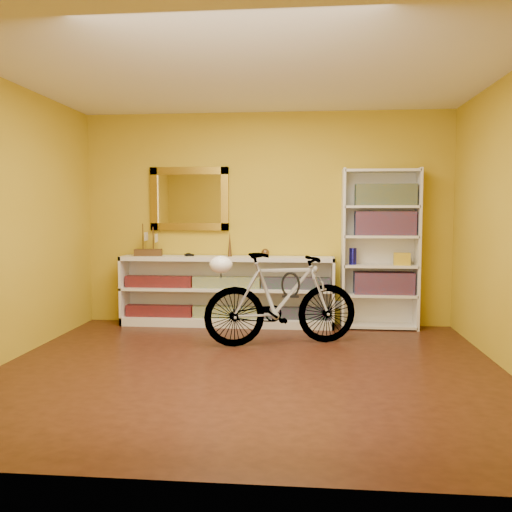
# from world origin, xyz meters

# --- Properties ---
(floor) EXTENTS (4.50, 4.00, 0.01)m
(floor) POSITION_xyz_m (0.00, 0.00, -0.01)
(floor) COLOR black
(floor) RESTS_ON ground
(ceiling) EXTENTS (4.50, 4.00, 0.01)m
(ceiling) POSITION_xyz_m (0.00, 0.00, 2.60)
(ceiling) COLOR silver
(ceiling) RESTS_ON ground
(back_wall) EXTENTS (4.50, 0.01, 2.60)m
(back_wall) POSITION_xyz_m (0.00, 2.00, 1.30)
(back_wall) COLOR #B6961B
(back_wall) RESTS_ON ground
(left_wall) EXTENTS (0.01, 4.00, 2.60)m
(left_wall) POSITION_xyz_m (-2.25, 0.00, 1.30)
(left_wall) COLOR #B6961B
(left_wall) RESTS_ON ground
(gilt_mirror) EXTENTS (0.98, 0.06, 0.78)m
(gilt_mirror) POSITION_xyz_m (-0.95, 1.97, 1.55)
(gilt_mirror) COLOR olive
(gilt_mirror) RESTS_ON back_wall
(wall_socket) EXTENTS (0.09, 0.02, 0.09)m
(wall_socket) POSITION_xyz_m (0.90, 1.99, 0.25)
(wall_socket) COLOR silver
(wall_socket) RESTS_ON back_wall
(console_unit) EXTENTS (2.60, 0.35, 0.85)m
(console_unit) POSITION_xyz_m (-0.46, 1.81, 0.42)
(console_unit) COLOR silver
(console_unit) RESTS_ON floor
(cd_row_lower) EXTENTS (2.50, 0.13, 0.14)m
(cd_row_lower) POSITION_xyz_m (-0.46, 1.79, 0.17)
(cd_row_lower) COLOR black
(cd_row_lower) RESTS_ON console_unit
(cd_row_upper) EXTENTS (2.50, 0.13, 0.14)m
(cd_row_upper) POSITION_xyz_m (-0.46, 1.79, 0.54)
(cd_row_upper) COLOR navy
(cd_row_upper) RESTS_ON console_unit
(model_ship) EXTENTS (0.35, 0.16, 0.40)m
(model_ship) POSITION_xyz_m (-1.44, 1.81, 1.05)
(model_ship) COLOR #3C2510
(model_ship) RESTS_ON console_unit
(toy_car) EXTENTS (0.00, 0.00, 0.00)m
(toy_car) POSITION_xyz_m (-0.92, 1.81, 0.85)
(toy_car) COLOR black
(toy_car) RESTS_ON console_unit
(bronze_ornament) EXTENTS (0.05, 0.05, 0.31)m
(bronze_ornament) POSITION_xyz_m (-0.42, 1.81, 1.00)
(bronze_ornament) COLOR #55391D
(bronze_ornament) RESTS_ON console_unit
(decorative_orb) EXTENTS (0.10, 0.10, 0.10)m
(decorative_orb) POSITION_xyz_m (0.01, 1.81, 0.90)
(decorative_orb) COLOR #55391D
(decorative_orb) RESTS_ON console_unit
(bookcase) EXTENTS (0.90, 0.30, 1.90)m
(bookcase) POSITION_xyz_m (1.37, 1.84, 0.95)
(bookcase) COLOR silver
(bookcase) RESTS_ON floor
(book_row_a) EXTENTS (0.70, 0.22, 0.26)m
(book_row_a) POSITION_xyz_m (1.42, 1.84, 0.55)
(book_row_a) COLOR maroon
(book_row_a) RESTS_ON bookcase
(book_row_b) EXTENTS (0.70, 0.22, 0.28)m
(book_row_b) POSITION_xyz_m (1.42, 1.84, 1.25)
(book_row_b) COLOR maroon
(book_row_b) RESTS_ON bookcase
(book_row_c) EXTENTS (0.70, 0.22, 0.25)m
(book_row_c) POSITION_xyz_m (1.42, 1.84, 1.59)
(book_row_c) COLOR #194858
(book_row_c) RESTS_ON bookcase
(travel_mug) EXTENTS (0.09, 0.09, 0.20)m
(travel_mug) POSITION_xyz_m (1.05, 1.82, 0.86)
(travel_mug) COLOR #171592
(travel_mug) RESTS_ON bookcase
(red_tin) EXTENTS (0.15, 0.15, 0.16)m
(red_tin) POSITION_xyz_m (1.17, 1.87, 1.54)
(red_tin) COLOR maroon
(red_tin) RESTS_ON bookcase
(yellow_bag) EXTENTS (0.19, 0.14, 0.14)m
(yellow_bag) POSITION_xyz_m (1.62, 1.80, 0.84)
(yellow_bag) COLOR gold
(yellow_bag) RESTS_ON bookcase
(bicycle) EXTENTS (0.86, 1.71, 0.97)m
(bicycle) POSITION_xyz_m (0.25, 0.92, 0.49)
(bicycle) COLOR silver
(bicycle) RESTS_ON floor
(helmet) EXTENTS (0.24, 0.23, 0.18)m
(helmet) POSITION_xyz_m (-0.36, 0.75, 0.86)
(helmet) COLOR white
(helmet) RESTS_ON bicycle
(u_lock) EXTENTS (0.20, 0.02, 0.20)m
(u_lock) POSITION_xyz_m (0.34, 0.95, 0.63)
(u_lock) COLOR black
(u_lock) RESTS_ON bicycle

